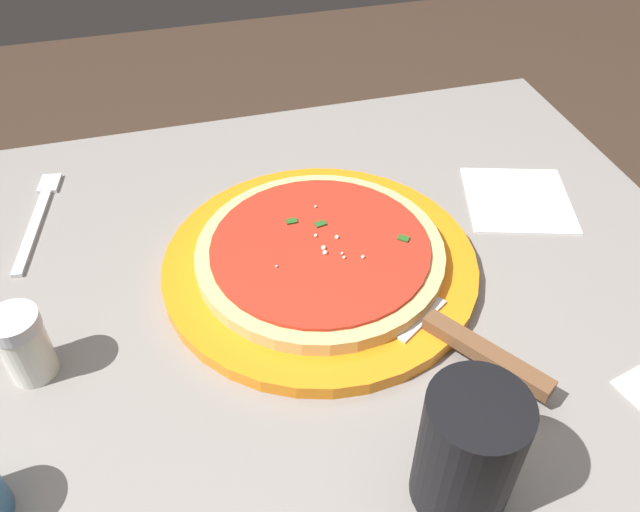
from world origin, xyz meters
name	(u,v)px	position (x,y,z in m)	size (l,w,h in m)	color
restaurant_table	(308,374)	(0.00, 0.00, 0.59)	(0.90, 0.71, 0.75)	black
serving_plate	(320,264)	(-0.02, -0.01, 0.76)	(0.34, 0.34, 0.02)	orange
pizza	(320,252)	(-0.02, -0.01, 0.77)	(0.27, 0.27, 0.02)	#DBB26B
pizza_server	(449,333)	(-0.11, 0.12, 0.77)	(0.16, 0.21, 0.01)	silver
cup_tall_drink	(468,451)	(-0.06, 0.26, 0.81)	(0.08, 0.08, 0.12)	black
napkin_folded_right	(518,199)	(-0.29, -0.07, 0.75)	(0.12, 0.13, 0.00)	white
fork	(39,215)	(0.28, -0.19, 0.75)	(0.05, 0.19, 0.00)	silver
parmesan_shaker	(23,345)	(0.27, 0.05, 0.79)	(0.05, 0.05, 0.07)	silver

